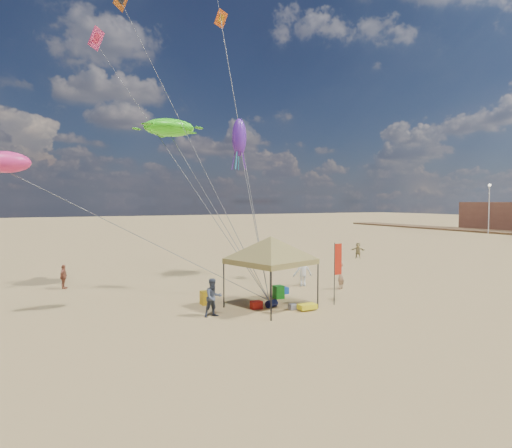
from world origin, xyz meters
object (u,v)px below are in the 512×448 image
object	(u,v)px
canopy_tent	(271,239)
beach_cart	(307,306)
person_near_a	(340,275)
lamp_north	(489,200)
person_near_b	(213,298)
person_near_c	(303,271)
person_far_a	(64,277)
chair_green	(278,292)
chair_yellow	(206,298)
feather_flag	(337,263)
person_far_c	(358,250)
cooler_blue	(283,291)
cooler_red	(256,305)

from	to	relation	value
canopy_tent	beach_cart	bearing A→B (deg)	-44.65
person_near_a	lamp_north	distance (m)	56.02
canopy_tent	person_near_b	world-z (taller)	canopy_tent
person_near_c	person_far_a	distance (m)	14.66
chair_green	chair_yellow	world-z (taller)	same
person_near_c	feather_flag	bearing A→B (deg)	88.24
chair_green	beach_cart	world-z (taller)	chair_green
canopy_tent	person_near_c	distance (m)	6.36
beach_cart	person_near_b	bearing A→B (deg)	166.67
chair_yellow	person_far_c	world-z (taller)	person_far_c
person_near_a	feather_flag	bearing A→B (deg)	19.66
feather_flag	lamp_north	distance (m)	59.60
canopy_tent	chair_green	distance (m)	3.76
person_far_c	lamp_north	size ratio (longest dim) A/B	0.18
canopy_tent	chair_green	world-z (taller)	canopy_tent
cooler_blue	person_near_b	bearing A→B (deg)	-153.30
lamp_north	person_near_a	bearing A→B (deg)	-153.80
cooler_blue	chair_yellow	size ratio (longest dim) A/B	0.77
person_far_a	person_far_c	distance (m)	25.52
canopy_tent	beach_cart	world-z (taller)	canopy_tent
beach_cart	person_near_a	bearing A→B (deg)	35.67
canopy_tent	cooler_blue	xyz separation A→B (m)	(2.20, 2.46, -3.26)
person_near_a	person_far_a	size ratio (longest dim) A/B	1.12
person_far_a	lamp_north	xyz separation A→B (m)	(65.05, 16.91, 4.78)
cooler_blue	beach_cart	xyz separation A→B (m)	(-0.88, -3.76, 0.01)
person_near_a	person_near_b	size ratio (longest dim) A/B	0.93
cooler_red	person_near_a	size ratio (longest dim) A/B	0.33
person_near_b	person_far_a	size ratio (longest dim) A/B	1.20
chair_green	person_near_c	distance (m)	3.80
canopy_tent	chair_yellow	xyz separation A→B (m)	(-2.66, 2.10, -3.10)
beach_cart	person_near_a	distance (m)	5.78
person_far_c	beach_cart	bearing A→B (deg)	-92.70
person_near_c	beach_cart	bearing A→B (deg)	69.43
canopy_tent	feather_flag	xyz separation A→B (m)	(3.37, -0.96, -1.31)
cooler_blue	beach_cart	bearing A→B (deg)	-103.24
lamp_north	feather_flag	bearing A→B (deg)	-152.31
canopy_tent	person_near_c	xyz separation A→B (m)	(4.42, 3.83, -2.50)
person_near_a	person_far_c	distance (m)	14.82
chair_green	beach_cart	size ratio (longest dim) A/B	0.78
feather_flag	chair_yellow	bearing A→B (deg)	153.16
chair_yellow	person_near_a	bearing A→B (deg)	-0.33
person_near_b	lamp_north	distance (m)	65.23
person_near_c	person_near_b	bearing A→B (deg)	38.80
beach_cart	person_near_c	xyz separation A→B (m)	(3.10, 5.13, 0.75)
chair_yellow	cooler_blue	bearing A→B (deg)	4.23
chair_yellow	person_far_c	bearing A→B (deg)	28.90
feather_flag	person_far_c	distance (m)	18.84
cooler_blue	beach_cart	world-z (taller)	cooler_blue
canopy_tent	person_far_c	xyz separation A→B (m)	(16.38, 12.61, -2.71)
feather_flag	beach_cart	xyz separation A→B (m)	(-2.05, -0.35, -1.94)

